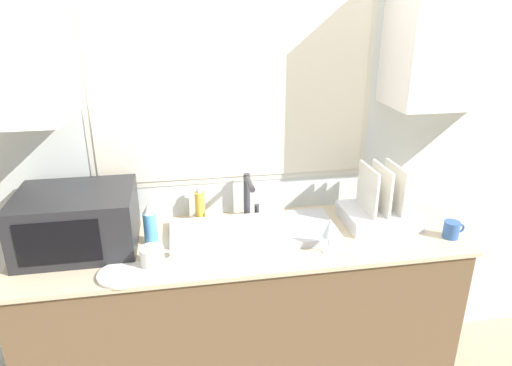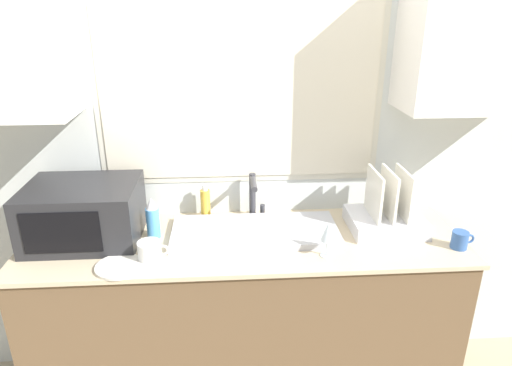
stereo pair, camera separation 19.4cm
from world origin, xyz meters
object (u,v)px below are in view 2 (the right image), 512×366
at_px(faucet, 254,193).
at_px(mug_near_sink, 150,252).
at_px(microwave, 84,212).
at_px(soap_bottle, 205,203).
at_px(spray_bottle, 153,219).
at_px(dish_rack, 386,216).
at_px(wine_glass, 328,233).

relative_size(faucet, mug_near_sink, 1.78).
relative_size(microwave, soap_bottle, 2.76).
relative_size(faucet, spray_bottle, 1.16).
height_order(dish_rack, mug_near_sink, dish_rack).
bearing_deg(faucet, spray_bottle, -160.36).
bearing_deg(mug_near_sink, spray_bottle, 93.74).
bearing_deg(spray_bottle, mug_near_sink, -86.26).
bearing_deg(soap_bottle, mug_near_sink, -118.72).
distance_m(dish_rack, mug_near_sink, 1.08).
bearing_deg(spray_bottle, microwave, 177.46).
relative_size(microwave, mug_near_sink, 3.80).
xyz_separation_m(faucet, wine_glass, (0.28, -0.38, -0.03)).
relative_size(dish_rack, soap_bottle, 1.93).
height_order(microwave, soap_bottle, microwave).
bearing_deg(spray_bottle, faucet, 19.64).
xyz_separation_m(microwave, wine_glass, (1.05, -0.23, -0.02)).
bearing_deg(faucet, wine_glass, -53.15).
bearing_deg(mug_near_sink, wine_glass, -0.80).
distance_m(faucet, mug_near_sink, 0.59).
height_order(spray_bottle, wine_glass, spray_bottle).
bearing_deg(wine_glass, dish_rack, 34.86).
height_order(microwave, spray_bottle, microwave).
relative_size(dish_rack, wine_glass, 2.16).
distance_m(faucet, soap_bottle, 0.24).
bearing_deg(spray_bottle, soap_bottle, 39.57).
height_order(dish_rack, spray_bottle, dish_rack).
distance_m(soap_bottle, wine_glass, 0.66).
bearing_deg(faucet, dish_rack, -14.06).
relative_size(microwave, dish_rack, 1.43).
height_order(faucet, wine_glass, faucet).
distance_m(dish_rack, spray_bottle, 1.08).
height_order(soap_bottle, wine_glass, soap_bottle).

